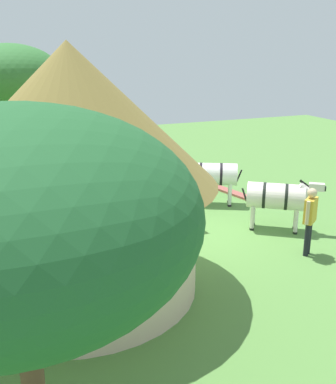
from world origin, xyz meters
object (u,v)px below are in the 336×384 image
at_px(acacia_tree_left_background, 10,76).
at_px(acacia_tree_far_lawn, 16,219).
at_px(patio_chair_near_lawn, 74,192).
at_px(patio_dining_table, 116,188).
at_px(thatched_hut, 74,164).
at_px(striped_lounge_chair, 188,220).
at_px(patio_chair_near_hut, 158,193).
at_px(guest_behind_table, 89,201).
at_px(standing_watcher, 310,215).
at_px(zebra_by_umbrella, 278,197).
at_px(shade_umbrella, 113,125).
at_px(guest_beside_umbrella, 114,164).
at_px(zebra_nearest_camera, 209,174).

bearing_deg(acacia_tree_left_background, acacia_tree_far_lawn, 175.50).
xyz_separation_m(patio_chair_near_lawn, acacia_tree_far_lawn, (-10.05, 2.38, 2.97)).
distance_m(patio_dining_table, acacia_tree_left_background, 4.69).
bearing_deg(thatched_hut, striped_lounge_chair, -58.11).
xyz_separation_m(patio_chair_near_lawn, patio_chair_near_hut, (-1.07, -2.44, 0.00)).
distance_m(guest_behind_table, standing_watcher, 5.72).
relative_size(patio_chair_near_hut, zebra_by_umbrella, 0.47).
bearing_deg(patio_chair_near_lawn, guest_behind_table, 23.61).
distance_m(standing_watcher, striped_lounge_chair, 3.46).
bearing_deg(shade_umbrella, guest_beside_umbrella, -14.74).
relative_size(patio_chair_near_lawn, acacia_tree_far_lawn, 0.20).
height_order(zebra_by_umbrella, acacia_tree_left_background, acacia_tree_left_background).
bearing_deg(patio_chair_near_hut, striped_lounge_chair, -152.04).
distance_m(patio_dining_table, patio_chair_near_hut, 1.34).
relative_size(shade_umbrella, zebra_nearest_camera, 1.52).
bearing_deg(zebra_nearest_camera, striped_lounge_chair, 165.94).
xyz_separation_m(patio_chair_near_hut, guest_behind_table, (-1.23, 2.47, 0.41)).
xyz_separation_m(thatched_hut, patio_chair_near_lawn, (5.14, -0.92, -2.19)).
height_order(shade_umbrella, guest_beside_umbrella, shade_umbrella).
height_order(shade_umbrella, patio_chair_near_hut, shade_umbrella).
bearing_deg(thatched_hut, guest_behind_table, -17.38).
distance_m(patio_chair_near_hut, guest_behind_table, 2.79).
bearing_deg(patio_chair_near_hut, acacia_tree_left_background, 82.55).
height_order(shade_umbrella, standing_watcher, shade_umbrella).
bearing_deg(acacia_tree_far_lawn, acacia_tree_left_background, -4.50).
distance_m(guest_beside_umbrella, acacia_tree_far_lawn, 12.24).
relative_size(thatched_hut, zebra_by_umbrella, 2.98).
distance_m(acacia_tree_far_lawn, acacia_tree_left_background, 11.33).
distance_m(zebra_nearest_camera, zebra_by_umbrella, 2.82).
xyz_separation_m(shade_umbrella, patio_chair_near_lawn, (0.55, 1.21, -2.14)).
height_order(thatched_hut, standing_watcher, thatched_hut).
distance_m(shade_umbrella, acacia_tree_far_lawn, 10.19).
height_order(standing_watcher, zebra_by_umbrella, standing_watcher).
distance_m(shade_umbrella, zebra_by_umbrella, 5.28).
distance_m(patio_dining_table, zebra_by_umbrella, 5.02).
bearing_deg(acacia_tree_far_lawn, guest_beside_umbrella, -19.80).
bearing_deg(acacia_tree_far_lawn, patio_dining_table, -20.71).
bearing_deg(guest_behind_table, guest_beside_umbrella, -55.14).
relative_size(patio_chair_near_hut, acacia_tree_left_background, 0.18).
xyz_separation_m(striped_lounge_chair, zebra_by_umbrella, (-1.05, -2.24, 0.72)).
distance_m(patio_chair_near_hut, zebra_nearest_camera, 1.77).
xyz_separation_m(standing_watcher, zebra_nearest_camera, (4.40, 0.46, -0.03)).
bearing_deg(striped_lounge_chair, zebra_by_umbrella, -28.01).
xyz_separation_m(zebra_by_umbrella, acacia_tree_left_background, (5.23, 6.33, 3.09)).
relative_size(acacia_tree_far_lawn, acacia_tree_left_background, 0.89).
xyz_separation_m(guest_behind_table, zebra_nearest_camera, (1.03, -4.16, 0.06)).
distance_m(patio_chair_near_hut, acacia_tree_left_background, 5.77).
relative_size(striped_lounge_chair, acacia_tree_left_background, 0.17).
bearing_deg(guest_beside_umbrella, thatched_hut, 10.41).
xyz_separation_m(patio_chair_near_lawn, standing_watcher, (-5.67, -4.58, 0.51)).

